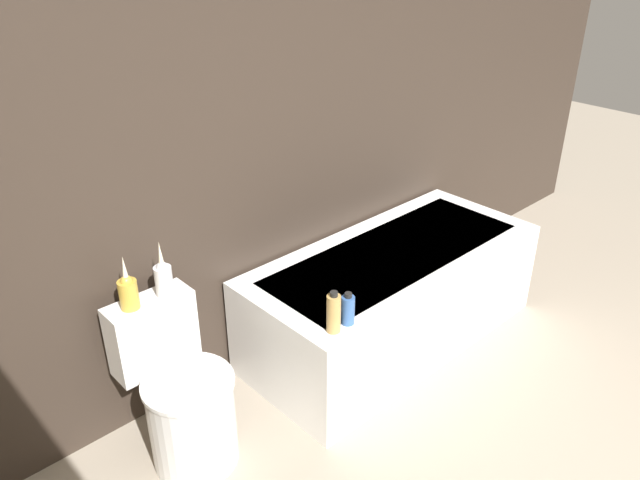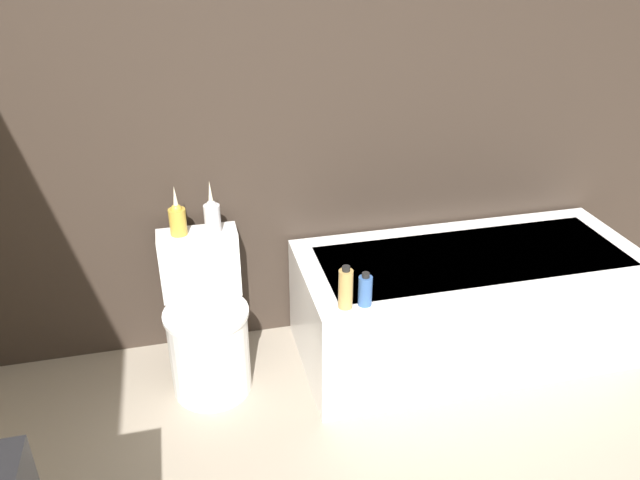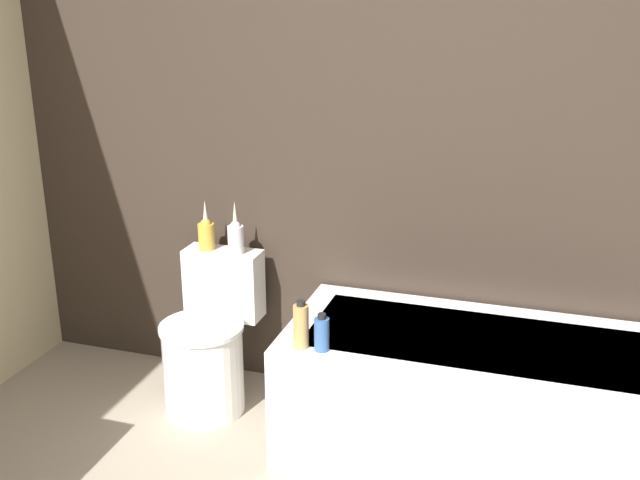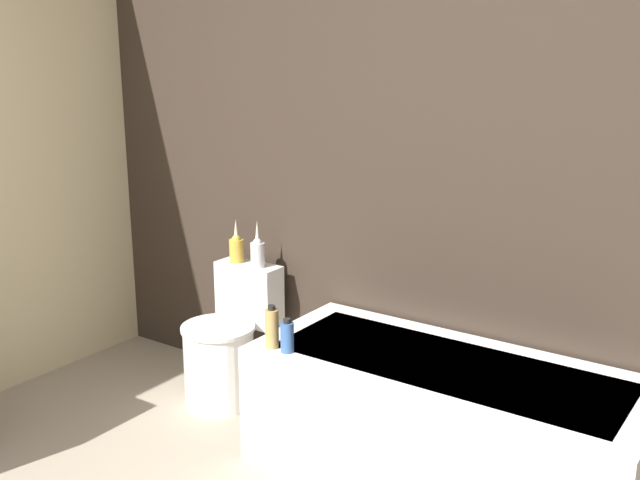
% 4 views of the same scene
% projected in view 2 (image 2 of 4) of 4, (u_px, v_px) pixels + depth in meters
% --- Properties ---
extents(wall_back_tiled, '(6.40, 0.06, 2.60)m').
position_uv_depth(wall_back_tiled, '(318.00, 84.00, 2.84)').
color(wall_back_tiled, '#332821').
rests_on(wall_back_tiled, ground_plane).
extents(bathtub, '(1.66, 0.73, 0.54)m').
position_uv_depth(bathtub, '(467.00, 302.00, 3.10)').
color(bathtub, white).
rests_on(bathtub, ground).
extents(toilet, '(0.38, 0.52, 0.70)m').
position_uv_depth(toilet, '(207.00, 329.00, 2.88)').
color(toilet, white).
rests_on(toilet, ground).
extents(vase_gold, '(0.08, 0.08, 0.24)m').
position_uv_depth(vase_gold, '(177.00, 218.00, 2.79)').
color(vase_gold, gold).
rests_on(vase_gold, toilet).
extents(vase_silver, '(0.07, 0.07, 0.25)m').
position_uv_depth(vase_silver, '(212.00, 215.00, 2.82)').
color(vase_silver, silver).
rests_on(vase_silver, toilet).
extents(shampoo_bottle_tall, '(0.06, 0.06, 0.20)m').
position_uv_depth(shampoo_bottle_tall, '(346.00, 288.00, 2.55)').
color(shampoo_bottle_tall, tan).
rests_on(shampoo_bottle_tall, bathtub).
extents(shampoo_bottle_short, '(0.06, 0.06, 0.15)m').
position_uv_depth(shampoo_bottle_short, '(365.00, 290.00, 2.58)').
color(shampoo_bottle_short, '#335999').
rests_on(shampoo_bottle_short, bathtub).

